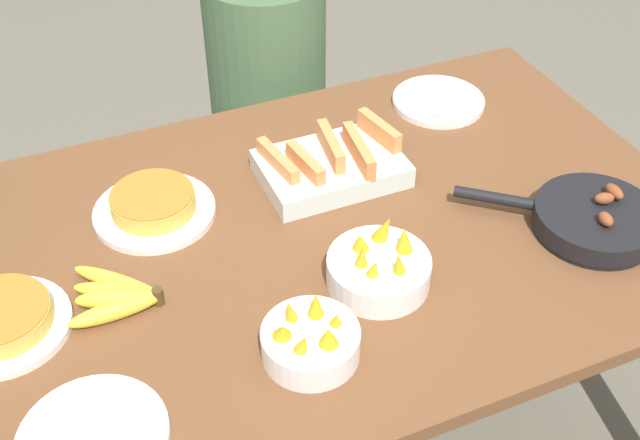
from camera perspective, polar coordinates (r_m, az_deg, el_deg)
ground_plane at (r=2.17m, az=0.00°, el=-15.34°), size 14.00×14.00×0.00m
dining_table at (r=1.68m, az=0.00°, el=-3.12°), size 1.56×0.99×0.73m
banana_bunch at (r=1.51m, az=-14.15°, el=-5.30°), size 0.18×0.17×0.04m
melon_tray at (r=1.74m, az=0.85°, el=3.94°), size 0.30×0.21×0.10m
skillet at (r=1.70m, az=18.81°, el=0.07°), size 0.35×0.31×0.08m
frittata_plate_center at (r=1.68m, az=-11.75°, el=0.98°), size 0.25×0.25×0.06m
frittata_plate_side at (r=1.52m, az=-21.70°, el=-6.65°), size 0.24×0.24×0.05m
empty_plate_near_front at (r=1.33m, az=-15.84°, el=-14.70°), size 0.24×0.24×0.02m
empty_plate_far_left at (r=2.02m, az=8.42°, el=8.35°), size 0.23×0.23×0.02m
fruit_bowl_mango at (r=1.37m, az=-0.69°, el=-8.55°), size 0.17×0.17×0.11m
fruit_bowl_citrus at (r=1.49m, az=4.21°, el=-3.42°), size 0.19×0.19×0.12m
person_figure at (r=2.33m, az=-3.60°, el=6.62°), size 0.35×0.35×1.20m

